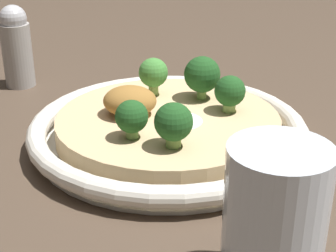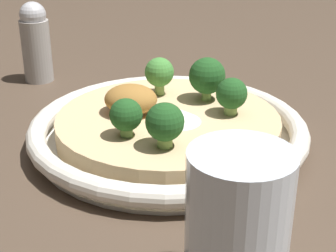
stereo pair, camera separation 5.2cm
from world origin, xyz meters
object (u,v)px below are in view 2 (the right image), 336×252
(broccoli_left, at_px, (232,95))
(broccoli_front_left, at_px, (207,76))
(broccoli_back, at_px, (165,123))
(broccoli_back_right, at_px, (126,116))
(risotto_bowl, at_px, (168,129))
(drinking_glass, at_px, (237,227))
(broccoli_front_right, at_px, (159,73))
(pepper_shaker, at_px, (36,42))

(broccoli_left, distance_m, broccoli_front_left, 0.04)
(broccoli_back, distance_m, broccoli_back_right, 0.04)
(risotto_bowl, height_order, drinking_glass, drinking_glass)
(broccoli_front_right, bearing_deg, drinking_glass, 112.83)
(drinking_glass, bearing_deg, broccoli_front_right, -67.17)
(broccoli_back, height_order, broccoli_front_left, broccoli_front_left)
(broccoli_left, height_order, broccoli_front_left, broccoli_front_left)
(broccoli_front_right, bearing_deg, pepper_shaker, -26.30)
(risotto_bowl, height_order, broccoli_front_right, broccoli_front_right)
(broccoli_left, xyz_separation_m, broccoli_front_left, (0.03, -0.03, 0.01))
(broccoli_front_left, relative_size, broccoli_back_right, 1.29)
(risotto_bowl, xyz_separation_m, broccoli_back, (-0.01, 0.07, 0.04))
(pepper_shaker, bearing_deg, drinking_glass, 130.30)
(broccoli_front_right, relative_size, drinking_glass, 0.41)
(broccoli_back_right, bearing_deg, risotto_bowl, -116.88)
(broccoli_back, xyz_separation_m, drinking_glass, (-0.08, 0.14, -0.00))
(risotto_bowl, height_order, broccoli_left, broccoli_left)
(broccoli_back_right, bearing_deg, broccoli_left, -140.88)
(pepper_shaker, bearing_deg, broccoli_left, 154.08)
(risotto_bowl, xyz_separation_m, pepper_shaker, (0.21, -0.15, 0.04))
(broccoli_front_right, relative_size, broccoli_back_right, 1.15)
(broccoli_front_right, relative_size, broccoli_left, 1.10)
(risotto_bowl, relative_size, broccoli_back, 6.85)
(broccoli_back, bearing_deg, broccoli_front_right, -74.76)
(broccoli_back, height_order, drinking_glass, drinking_glass)
(broccoli_back_right, bearing_deg, drinking_glass, 127.56)
(broccoli_front_left, relative_size, drinking_glass, 0.46)
(broccoli_front_left, distance_m, broccoli_back_right, 0.12)
(broccoli_left, bearing_deg, broccoli_back, 60.23)
(broccoli_front_left, height_order, broccoli_back_right, broccoli_front_left)
(broccoli_left, bearing_deg, pepper_shaker, -25.92)
(broccoli_back, distance_m, drinking_glass, 0.15)
(broccoli_front_right, bearing_deg, broccoli_front_left, 174.16)
(broccoli_left, relative_size, drinking_glass, 0.38)
(broccoli_back_right, bearing_deg, broccoli_front_left, -119.17)
(drinking_glass, xyz_separation_m, pepper_shaker, (0.30, -0.35, 0.00))
(drinking_glass, bearing_deg, broccoli_front_left, -77.61)
(risotto_bowl, distance_m, broccoli_front_right, 0.07)
(broccoli_front_left, bearing_deg, pepper_shaker, -22.22)
(drinking_glass, bearing_deg, risotto_bowl, -66.73)
(broccoli_left, bearing_deg, risotto_bowl, 16.40)
(broccoli_front_right, bearing_deg, broccoli_back_right, 87.27)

